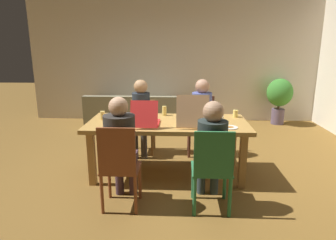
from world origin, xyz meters
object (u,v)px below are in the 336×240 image
(person_1, at_px, (121,143))
(chair_3, at_px, (142,123))
(plate_0, at_px, (215,116))
(person_2, at_px, (211,145))
(person_0, at_px, (202,112))
(pizza_box_0, at_px, (192,121))
(chair_2, at_px, (212,167))
(chair_1, at_px, (119,164))
(plate_2, at_px, (112,123))
(person_3, at_px, (141,111))
(drinking_glass_0, at_px, (235,114))
(drinking_glass_1, at_px, (164,111))
(couch, at_px, (133,114))
(drinking_glass_2, at_px, (103,115))
(chair_0, at_px, (201,123))
(plate_3, at_px, (121,117))
(pizza_box_1, at_px, (146,121))
(plate_1, at_px, (230,127))
(potted_plant, at_px, (280,95))
(dining_table, at_px, (168,128))

(person_1, distance_m, chair_3, 1.79)
(plate_0, bearing_deg, person_2, -98.27)
(person_0, bearing_deg, pizza_box_0, -101.99)
(chair_2, height_order, person_2, person_2)
(chair_1, relative_size, plate_2, 4.36)
(chair_2, relative_size, plate_0, 3.98)
(person_3, bearing_deg, chair_2, -60.69)
(plate_0, height_order, drinking_glass_0, drinking_glass_0)
(pizza_box_0, relative_size, drinking_glass_1, 3.45)
(couch, bearing_deg, drinking_glass_2, -90.47)
(chair_2, bearing_deg, couch, 112.13)
(chair_3, height_order, drinking_glass_2, drinking_glass_2)
(plate_2, bearing_deg, pizza_box_0, -0.88)
(plate_2, bearing_deg, chair_0, 39.81)
(person_0, xyz_separation_m, plate_3, (-1.20, -0.52, 0.04))
(pizza_box_0, xyz_separation_m, plate_3, (-1.01, 0.39, -0.05))
(pizza_box_1, bearing_deg, person_1, -106.91)
(person_2, distance_m, plate_3, 1.58)
(plate_2, distance_m, drinking_glass_2, 0.27)
(plate_2, bearing_deg, drinking_glass_2, 130.54)
(chair_3, height_order, drinking_glass_1, drinking_glass_1)
(person_0, bearing_deg, drinking_glass_0, -46.05)
(person_0, distance_m, plate_0, 0.49)
(person_0, distance_m, chair_2, 1.71)
(chair_3, height_order, pizza_box_1, pizza_box_1)
(pizza_box_1, height_order, plate_2, pizza_box_1)
(person_1, height_order, chair_3, person_1)
(chair_3, height_order, plate_1, chair_3)
(person_2, height_order, potted_plant, person_2)
(chair_1, bearing_deg, chair_3, 90.00)
(chair_1, xyz_separation_m, pizza_box_0, (0.80, 0.81, 0.28))
(person_0, distance_m, drinking_glass_2, 1.58)
(person_1, xyz_separation_m, couch, (-0.41, 3.31, -0.46))
(chair_0, distance_m, plate_1, 1.24)
(person_0, height_order, plate_2, person_0)
(dining_table, height_order, plate_3, plate_3)
(person_0, distance_m, couch, 2.27)
(chair_2, xyz_separation_m, drinking_glass_0, (0.44, 1.24, 0.30))
(drinking_glass_0, relative_size, potted_plant, 0.10)
(chair_2, distance_m, person_3, 2.03)
(person_3, bearing_deg, pizza_box_0, -50.55)
(drinking_glass_2, bearing_deg, plate_0, 8.33)
(chair_2, distance_m, person_2, 0.25)
(pizza_box_0, height_order, drinking_glass_1, pizza_box_0)
(dining_table, relative_size, drinking_glass_0, 20.71)
(couch, height_order, potted_plant, potted_plant)
(chair_3, relative_size, couch, 0.43)
(plate_2, height_order, plate_3, plate_2)
(dining_table, bearing_deg, plate_0, 23.78)
(chair_1, height_order, potted_plant, potted_plant)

